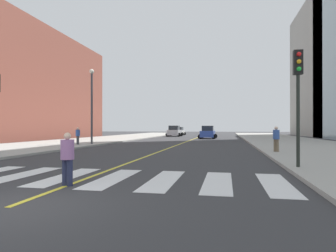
{
  "coord_description": "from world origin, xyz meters",
  "views": [
    {
      "loc": [
        4.77,
        -5.73,
        1.79
      ],
      "look_at": [
        -3.37,
        35.5,
        1.95
      ],
      "focal_mm": 31.56,
      "sensor_mm": 36.0,
      "label": 1
    }
  ],
  "objects": [
    {
      "name": "ground_plane",
      "position": [
        0.0,
        0.0,
        0.0
      ],
      "size": [
        220.0,
        220.0,
        0.0
      ],
      "primitive_type": "plane",
      "color": "#333335"
    },
    {
      "name": "sidewalk_kerb_east",
      "position": [
        12.2,
        20.0,
        0.07
      ],
      "size": [
        10.0,
        120.0,
        0.15
      ],
      "primitive_type": "cube",
      "color": "#9E9B93",
      "rests_on": "ground"
    },
    {
      "name": "sidewalk_kerb_west",
      "position": [
        -12.2,
        20.0,
        0.07
      ],
      "size": [
        10.0,
        120.0,
        0.15
      ],
      "primitive_type": "cube",
      "color": "#9E9B93",
      "rests_on": "ground"
    },
    {
      "name": "crosswalk_paint",
      "position": [
        0.0,
        4.0,
        0.01
      ],
      "size": [
        13.5,
        4.0,
        0.01
      ],
      "color": "silver",
      "rests_on": "ground"
    },
    {
      "name": "lane_divider_paint",
      "position": [
        0.0,
        40.0,
        0.01
      ],
      "size": [
        0.16,
        80.0,
        0.01
      ],
      "primitive_type": "cube",
      "color": "yellow",
      "rests_on": "ground"
    },
    {
      "name": "low_rise_brick_west",
      "position": [
        -27.6,
        33.68,
        8.02
      ],
      "size": [
        16.0,
        32.0,
        16.04
      ],
      "primitive_type": "cube",
      "color": "brown",
      "rests_on": "ground"
    },
    {
      "name": "car_blue_nearest",
      "position": [
        1.98,
        40.28,
        0.93
      ],
      "size": [
        2.86,
        4.51,
        1.99
      ],
      "rotation": [
        0.0,
        0.0,
        3.11
      ],
      "color": "#2D479E",
      "rests_on": "ground"
    },
    {
      "name": "car_silver_second",
      "position": [
        -4.98,
        50.01,
        0.97
      ],
      "size": [
        2.9,
        4.64,
        2.07
      ],
      "rotation": [
        0.0,
        0.0,
        -0.01
      ],
      "color": "#B7B7BC",
      "rests_on": "ground"
    },
    {
      "name": "car_white_third",
      "position": [
        -5.39,
        58.48,
        0.84
      ],
      "size": [
        2.65,
        4.12,
        1.8
      ],
      "rotation": [
        0.0,
        0.0,
        -0.05
      ],
      "color": "silver",
      "rests_on": "ground"
    },
    {
      "name": "traffic_light_near_corner",
      "position": [
        7.68,
        7.21,
        3.53
      ],
      "size": [
        0.36,
        0.41,
        4.81
      ],
      "rotation": [
        0.0,
        0.0,
        3.14
      ],
      "color": "black",
      "rests_on": "sidewalk_kerb_east"
    },
    {
      "name": "pedestrian_crossing",
      "position": [
        0.01,
        2.5,
        0.89
      ],
      "size": [
        0.4,
        0.4,
        1.62
      ],
      "rotation": [
        0.0,
        0.0,
        2.96
      ],
      "color": "#232847",
      "rests_on": "ground"
    },
    {
      "name": "pedestrian_waiting_east",
      "position": [
        8.05,
        14.98,
        1.08
      ],
      "size": [
        0.42,
        0.42,
        1.68
      ],
      "rotation": [
        0.0,
        0.0,
        5.54
      ],
      "color": "brown",
      "rests_on": "sidewalk_kerb_east"
    },
    {
      "name": "pedestrian_walking_west",
      "position": [
        -8.97,
        19.92,
        1.03
      ],
      "size": [
        0.4,
        0.4,
        1.61
      ],
      "rotation": [
        0.0,
        0.0,
        5.57
      ],
      "color": "#38383D",
      "rests_on": "sidewalk_kerb_west"
    },
    {
      "name": "street_lamp",
      "position": [
        -8.23,
        21.3,
        4.49
      ],
      "size": [
        0.44,
        0.44,
        7.35
      ],
      "color": "#38383D",
      "rests_on": "sidewalk_kerb_west"
    }
  ]
}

